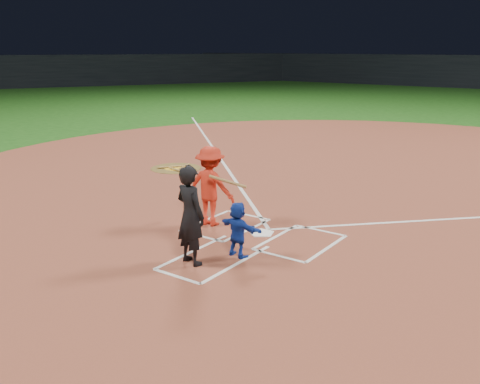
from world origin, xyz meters
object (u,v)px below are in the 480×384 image
Objects in this scene: home_plate at (262,233)px; on_deck_circle at (176,168)px; umpire at (190,215)px; batter_at_plate at (211,186)px; catcher at (238,229)px.

home_plate reaches higher than on_deck_circle.
umpire reaches higher than batter_at_plate.
home_plate is at bearing 6.41° from batter_at_plate.
umpire is 2.29m from batter_at_plate.
umpire reaches higher than home_plate.
home_plate is 2.36m from umpire.
on_deck_circle is at bearing 139.40° from batter_at_plate.
catcher reaches higher than on_deck_circle.
umpire is (-0.53, -0.79, 0.39)m from catcher.
home_plate is at bearing -83.53° from umpire.
umpire reaches higher than on_deck_circle.
umpire is at bearing 64.88° from catcher.
catcher is 2.07m from batter_at_plate.
batter_at_plate reaches higher than on_deck_circle.
batter_at_plate is (-1.30, -0.15, 0.91)m from home_plate.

